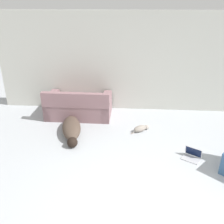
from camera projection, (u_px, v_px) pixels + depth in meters
ground_plane at (146, 220)px, 3.55m from camera, size 20.00×20.00×0.00m
wall_back at (141, 63)px, 6.48m from camera, size 7.60×0.06×2.58m
couch at (79, 107)px, 6.50m from camera, size 1.66×0.94×0.78m
dog at (72, 128)px, 5.68m from camera, size 0.66×1.50×0.29m
cat at (141, 128)px, 5.83m from camera, size 0.45×0.35×0.15m
laptop_open at (192, 155)px, 4.87m from camera, size 0.41×0.39×0.21m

